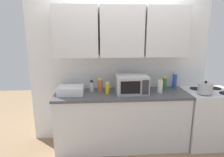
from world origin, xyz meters
TOP-DOWN VIEW (x-y plane):
  - wall_back_with_cabinets at (0.00, -0.07)m, footprint 2.94×0.38m
  - counter_run at (0.00, -0.30)m, footprint 2.07×0.63m
  - stove_range at (1.42, -0.32)m, footprint 0.76×0.64m
  - kettle at (1.25, -0.46)m, footprint 0.21×0.21m
  - microwave at (0.15, -0.32)m, footprint 0.48×0.37m
  - dish_rack at (-0.78, -0.30)m, footprint 0.38×0.30m
  - bottle_clear_tall at (-0.47, -0.18)m, footprint 0.07×0.07m
  - bottle_yellow_mustard at (-0.22, -0.34)m, footprint 0.06×0.06m
  - bottle_blue_cleaner at (0.92, -0.10)m, footprint 0.07×0.07m
  - bottle_white_jar at (0.59, -0.34)m, footprint 0.08×0.08m
  - bottle_spice_jar at (-0.33, -0.21)m, footprint 0.08×0.08m
  - bottle_green_oil at (0.71, -0.20)m, footprint 0.07×0.07m

SIDE VIEW (x-z plane):
  - counter_run at x=0.00m, z-range 0.00..0.90m
  - stove_range at x=1.42m, z-range 0.00..0.91m
  - dish_rack at x=-0.78m, z-range 0.90..1.02m
  - bottle_clear_tall at x=-0.47m, z-range 0.89..1.07m
  - bottle_yellow_mustard at x=-0.22m, z-range 0.89..1.09m
  - kettle at x=1.25m, z-range 0.89..1.09m
  - bottle_spice_jar at x=-0.33m, z-range 0.90..1.11m
  - bottle_white_jar at x=0.59m, z-range 0.90..1.11m
  - bottle_green_oil at x=0.71m, z-range 0.89..1.12m
  - bottle_blue_cleaner at x=0.92m, z-range 0.90..1.16m
  - microwave at x=0.15m, z-range 0.90..1.18m
  - wall_back_with_cabinets at x=0.00m, z-range 0.27..2.87m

